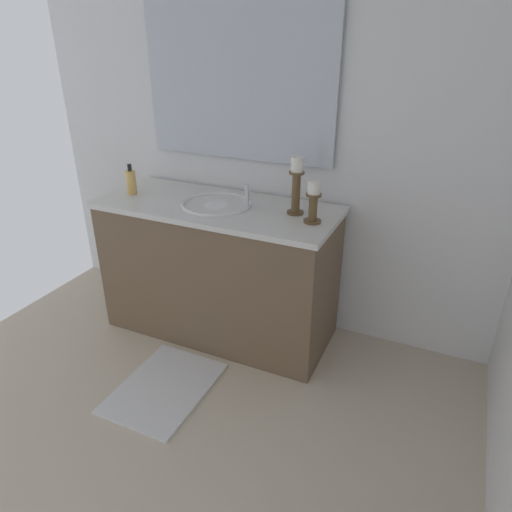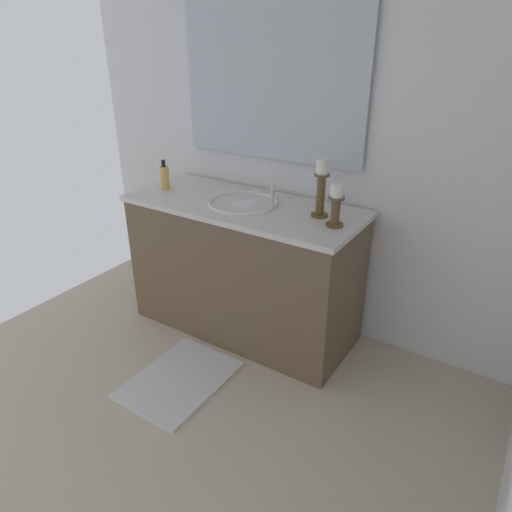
{
  "view_description": "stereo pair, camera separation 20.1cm",
  "coord_description": "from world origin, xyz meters",
  "px_view_note": "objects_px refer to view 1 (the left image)",
  "views": [
    {
      "loc": [
        1.22,
        1.11,
        1.7
      ],
      "look_at": [
        -0.08,
        0.52,
        1.01
      ],
      "focal_mm": 32.46,
      "sensor_mm": 36.0,
      "label": 1
    },
    {
      "loc": [
        1.12,
        1.29,
        1.7
      ],
      "look_at": [
        -0.08,
        0.52,
        1.01
      ],
      "focal_mm": 32.46,
      "sensor_mm": 36.0,
      "label": 2
    }
  ],
  "objects_px": {
    "bath_mat": "(164,388)",
    "vanity_cabinet": "(219,270)",
    "soap_bottle": "(131,182)",
    "candle_holder_short": "(296,184)",
    "mirror": "(237,81)",
    "candle_holder_tall": "(313,201)",
    "sink_basin": "(217,211)"
  },
  "relations": [
    {
      "from": "sink_basin",
      "to": "candle_holder_tall",
      "type": "xyz_separation_m",
      "value": [
        0.03,
        0.57,
        0.15
      ]
    },
    {
      "from": "vanity_cabinet",
      "to": "mirror",
      "type": "relative_size",
      "value": 1.2
    },
    {
      "from": "sink_basin",
      "to": "candle_holder_short",
      "type": "bearing_deg",
      "value": 96.73
    },
    {
      "from": "sink_basin",
      "to": "mirror",
      "type": "xyz_separation_m",
      "value": [
        -0.28,
        -0.0,
        0.67
      ]
    },
    {
      "from": "mirror",
      "to": "soap_bottle",
      "type": "relative_size",
      "value": 6.39
    },
    {
      "from": "sink_basin",
      "to": "soap_bottle",
      "type": "relative_size",
      "value": 2.23
    },
    {
      "from": "bath_mat",
      "to": "mirror",
      "type": "bearing_deg",
      "value": 180.0
    },
    {
      "from": "bath_mat",
      "to": "candle_holder_short",
      "type": "bearing_deg",
      "value": 146.45
    },
    {
      "from": "candle_holder_short",
      "to": "sink_basin",
      "type": "bearing_deg",
      "value": -83.27
    },
    {
      "from": "candle_holder_tall",
      "to": "bath_mat",
      "type": "bearing_deg",
      "value": -43.86
    },
    {
      "from": "soap_bottle",
      "to": "bath_mat",
      "type": "relative_size",
      "value": 0.3
    },
    {
      "from": "candle_holder_tall",
      "to": "bath_mat",
      "type": "distance_m",
      "value": 1.24
    },
    {
      "from": "sink_basin",
      "to": "candle_holder_short",
      "type": "xyz_separation_m",
      "value": [
        -0.05,
        0.45,
        0.2
      ]
    },
    {
      "from": "sink_basin",
      "to": "candle_holder_tall",
      "type": "relative_size",
      "value": 1.87
    },
    {
      "from": "sink_basin",
      "to": "mirror",
      "type": "distance_m",
      "value": 0.72
    },
    {
      "from": "sink_basin",
      "to": "bath_mat",
      "type": "distance_m",
      "value": 1.0
    },
    {
      "from": "soap_bottle",
      "to": "sink_basin",
      "type": "bearing_deg",
      "value": 94.14
    },
    {
      "from": "sink_basin",
      "to": "soap_bottle",
      "type": "distance_m",
      "value": 0.57
    },
    {
      "from": "sink_basin",
      "to": "bath_mat",
      "type": "xyz_separation_m",
      "value": [
        0.62,
        -0.0,
        -0.78
      ]
    },
    {
      "from": "mirror",
      "to": "bath_mat",
      "type": "relative_size",
      "value": 1.92
    },
    {
      "from": "bath_mat",
      "to": "vanity_cabinet",
      "type": "bearing_deg",
      "value": -180.0
    },
    {
      "from": "candle_holder_tall",
      "to": "candle_holder_short",
      "type": "relative_size",
      "value": 0.71
    },
    {
      "from": "vanity_cabinet",
      "to": "candle_holder_short",
      "type": "xyz_separation_m",
      "value": [
        -0.05,
        0.45,
        0.57
      ]
    },
    {
      "from": "vanity_cabinet",
      "to": "candle_holder_short",
      "type": "bearing_deg",
      "value": 96.72
    },
    {
      "from": "sink_basin",
      "to": "mirror",
      "type": "bearing_deg",
      "value": -179.8
    },
    {
      "from": "candle_holder_tall",
      "to": "bath_mat",
      "type": "height_order",
      "value": "candle_holder_tall"
    },
    {
      "from": "candle_holder_tall",
      "to": "soap_bottle",
      "type": "xyz_separation_m",
      "value": [
        0.01,
        -1.12,
        -0.04
      ]
    },
    {
      "from": "mirror",
      "to": "candle_holder_tall",
      "type": "distance_m",
      "value": 0.83
    },
    {
      "from": "mirror",
      "to": "bath_mat",
      "type": "distance_m",
      "value": 1.71
    },
    {
      "from": "vanity_cabinet",
      "to": "candle_holder_tall",
      "type": "distance_m",
      "value": 0.78
    },
    {
      "from": "vanity_cabinet",
      "to": "sink_basin",
      "type": "xyz_separation_m",
      "value": [
        0.0,
        0.0,
        0.37
      ]
    },
    {
      "from": "mirror",
      "to": "vanity_cabinet",
      "type": "bearing_deg",
      "value": -0.01
    }
  ]
}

